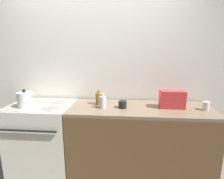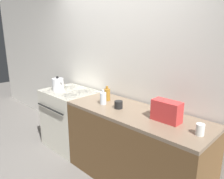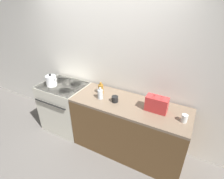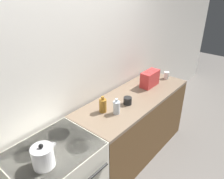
# 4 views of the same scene
# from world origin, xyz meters

# --- Properties ---
(wall_back) EXTENTS (8.00, 0.05, 2.60)m
(wall_back) POSITION_xyz_m (0.00, 0.70, 1.30)
(wall_back) COLOR silver
(wall_back) RESTS_ON ground_plane
(counter_block) EXTENTS (1.75, 0.65, 0.91)m
(counter_block) POSITION_xyz_m (0.62, 0.32, 0.45)
(counter_block) COLOR brown
(counter_block) RESTS_ON ground_plane
(kettle) EXTENTS (0.22, 0.17, 0.22)m
(kettle) POSITION_xyz_m (-0.80, 0.22, 1.00)
(kettle) COLOR silver
(kettle) RESTS_ON stove
(toaster) EXTENTS (0.29, 0.14, 0.21)m
(toaster) POSITION_xyz_m (1.00, 0.34, 1.02)
(toaster) COLOR red
(toaster) RESTS_ON counter_block
(bottle_amber) EXTENTS (0.08, 0.08, 0.19)m
(bottle_amber) POSITION_xyz_m (0.09, 0.39, 0.99)
(bottle_amber) COLOR #9E6B23
(bottle_amber) RESTS_ON counter_block
(bottle_clear) EXTENTS (0.08, 0.08, 0.18)m
(bottle_clear) POSITION_xyz_m (0.16, 0.26, 0.99)
(bottle_clear) COLOR silver
(bottle_clear) RESTS_ON counter_block
(cup_white) EXTENTS (0.08, 0.08, 0.10)m
(cup_white) POSITION_xyz_m (1.38, 0.28, 0.96)
(cup_white) COLOR white
(cup_white) RESTS_ON counter_block
(cup_black) EXTENTS (0.10, 0.10, 0.09)m
(cup_black) POSITION_xyz_m (0.40, 0.28, 0.95)
(cup_black) COLOR black
(cup_black) RESTS_ON counter_block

